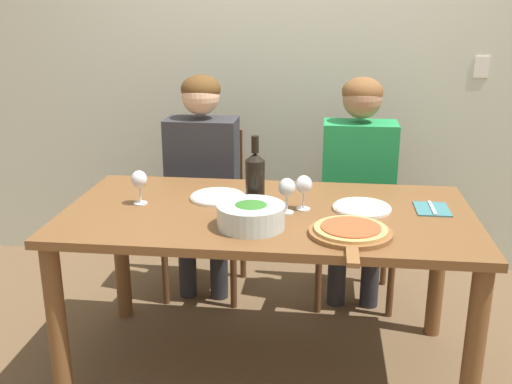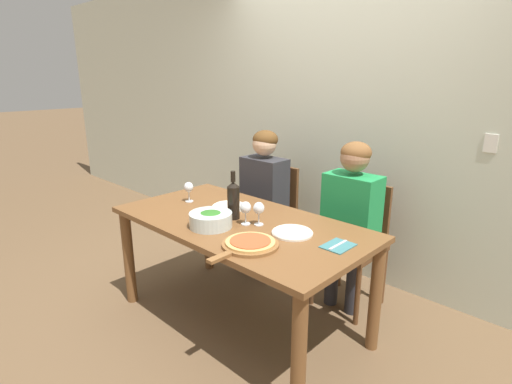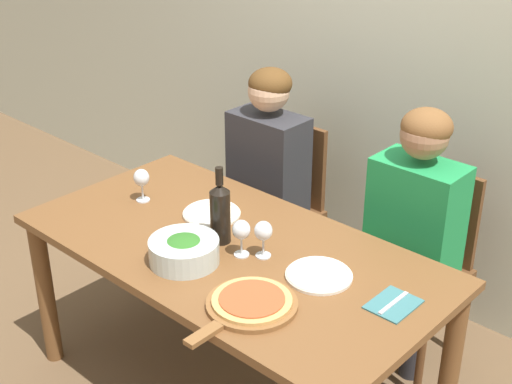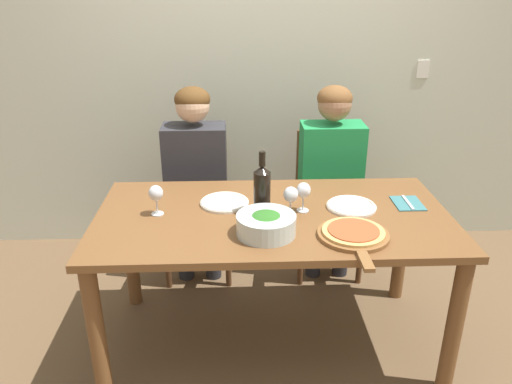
% 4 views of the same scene
% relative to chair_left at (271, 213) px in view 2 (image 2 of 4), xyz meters
% --- Properties ---
extents(ground_plane, '(40.00, 40.00, 0.00)m').
position_rel_chair_left_xyz_m(ground_plane, '(0.43, -0.80, -0.50)').
color(ground_plane, brown).
extents(back_wall, '(10.00, 0.06, 2.70)m').
position_rel_chair_left_xyz_m(back_wall, '(0.43, 0.43, 0.85)').
color(back_wall, beige).
rests_on(back_wall, ground).
extents(dining_table, '(1.72, 0.89, 0.76)m').
position_rel_chair_left_xyz_m(dining_table, '(0.43, -0.80, 0.15)').
color(dining_table, brown).
rests_on(dining_table, ground).
extents(chair_left, '(0.42, 0.42, 0.91)m').
position_rel_chair_left_xyz_m(chair_left, '(0.00, 0.00, 0.00)').
color(chair_left, brown).
rests_on(chair_left, ground).
extents(chair_right, '(0.42, 0.42, 0.91)m').
position_rel_chair_left_xyz_m(chair_right, '(0.84, 0.00, 0.00)').
color(chair_right, brown).
rests_on(chair_right, ground).
extents(person_woman, '(0.47, 0.51, 1.24)m').
position_rel_chair_left_xyz_m(person_woman, '(0.00, -0.11, 0.25)').
color(person_woman, '#28282D').
rests_on(person_woman, ground).
extents(person_man, '(0.47, 0.51, 1.24)m').
position_rel_chair_left_xyz_m(person_man, '(0.84, -0.11, 0.25)').
color(person_man, '#28282D').
rests_on(person_man, ground).
extents(wine_bottle, '(0.08, 0.08, 0.32)m').
position_rel_chair_left_xyz_m(wine_bottle, '(0.37, -0.80, 0.39)').
color(wine_bottle, black).
rests_on(wine_bottle, dining_table).
extents(broccoli_bowl, '(0.27, 0.27, 0.10)m').
position_rel_chair_left_xyz_m(broccoli_bowl, '(0.38, -1.00, 0.31)').
color(broccoli_bowl, silver).
rests_on(broccoli_bowl, dining_table).
extents(dinner_plate_left, '(0.25, 0.25, 0.02)m').
position_rel_chair_left_xyz_m(dinner_plate_left, '(0.19, -0.67, 0.27)').
color(dinner_plate_left, silver).
rests_on(dinner_plate_left, dining_table).
extents(dinner_plate_right, '(0.25, 0.25, 0.02)m').
position_rel_chair_left_xyz_m(dinner_plate_right, '(0.82, -0.74, 0.27)').
color(dinner_plate_right, silver).
rests_on(dinner_plate_right, dining_table).
extents(pizza_on_board, '(0.32, 0.46, 0.04)m').
position_rel_chair_left_xyz_m(pizza_on_board, '(0.77, -1.05, 0.27)').
color(pizza_on_board, brown).
rests_on(pizza_on_board, dining_table).
extents(wine_glass_left, '(0.07, 0.07, 0.15)m').
position_rel_chair_left_xyz_m(wine_glass_left, '(-0.13, -0.78, 0.36)').
color(wine_glass_left, silver).
rests_on(wine_glass_left, dining_table).
extents(wine_glass_right, '(0.07, 0.07, 0.15)m').
position_rel_chair_left_xyz_m(wine_glass_right, '(0.57, -0.77, 0.36)').
color(wine_glass_right, silver).
rests_on(wine_glass_right, dining_table).
extents(wine_glass_centre, '(0.07, 0.07, 0.15)m').
position_rel_chair_left_xyz_m(wine_glass_centre, '(0.51, -0.82, 0.36)').
color(wine_glass_centre, silver).
rests_on(wine_glass_centre, dining_table).
extents(fork_on_napkin, '(0.14, 0.18, 0.01)m').
position_rel_chair_left_xyz_m(fork_on_napkin, '(1.12, -0.71, 0.26)').
color(fork_on_napkin, '#387075').
rests_on(fork_on_napkin, dining_table).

